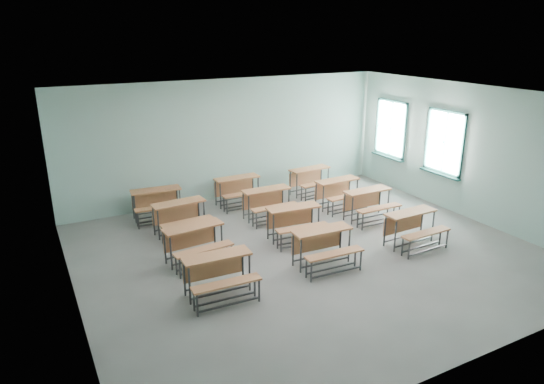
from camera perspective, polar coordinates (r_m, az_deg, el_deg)
The scene contains 13 objects.
room at distance 9.64m, azimuth 4.88°, elevation 1.69°, with size 9.04×8.04×3.24m.
desk_unit_r0c0 at distance 8.41m, azimuth -6.24°, elevation -9.12°, with size 1.22×0.84×0.74m.
desk_unit_r0c1 at distance 9.42m, azimuth 6.19°, elevation -5.94°, with size 1.22×0.85×0.74m.
desk_unit_r0c2 at distance 10.66m, azimuth 16.30°, elevation -3.62°, with size 1.20×0.82×0.74m.
desk_unit_r1c0 at distance 9.63m, azimuth -8.96°, elevation -5.50°, with size 1.24×0.89×0.74m.
desk_unit_r1c1 at distance 10.52m, azimuth 2.78°, elevation -3.14°, with size 1.25×0.90×0.74m.
desk_unit_r1c2 at distance 11.84m, azimuth 11.41°, elevation -0.99°, with size 1.18×0.80×0.74m.
desk_unit_r2c0 at distance 10.98m, azimuth -10.69°, elevation -2.51°, with size 1.23×0.87×0.74m.
desk_unit_r2c1 at distance 11.67m, azimuth -0.44°, elevation -0.89°, with size 1.19×0.80×0.74m.
desk_unit_r2c2 at distance 12.51m, azimuth 7.94°, elevation 0.29°, with size 1.21×0.83×0.74m.
desk_unit_r3c0 at distance 11.97m, azimuth -13.35°, elevation -0.90°, with size 1.24×0.88×0.74m.
desk_unit_r3c1 at distance 12.61m, azimuth -3.93°, elevation 0.58°, with size 1.19×0.80×0.74m.
desk_unit_r3c2 at distance 13.45m, azimuth 4.70°, elevation 1.72°, with size 1.24×0.88×0.74m.
Camera 1 is at (-4.95, -7.69, 4.40)m, focal length 32.00 mm.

